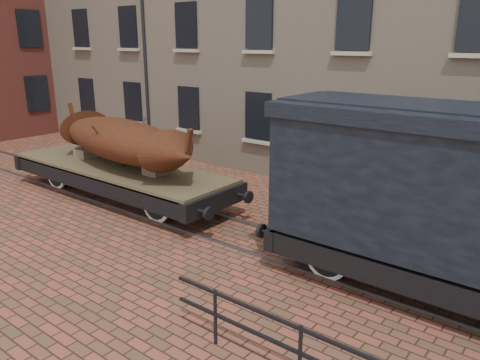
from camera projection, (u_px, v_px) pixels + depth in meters
The scene contains 5 objects.
ground at pixel (224, 230), 12.41m from camera, with size 90.00×90.00×0.00m, color brown.
rail_track at pixel (224, 229), 12.40m from camera, with size 30.00×1.52×0.06m.
flatcar_wagon at pixel (119, 172), 14.71m from camera, with size 9.12×2.47×1.38m.
iron_boat at pixel (122, 140), 14.25m from camera, with size 7.02×2.83×1.67m.
goods_van at pixel (446, 182), 8.58m from camera, with size 7.20×2.62×3.72m.
Camera 1 is at (7.43, -8.80, 4.83)m, focal length 35.00 mm.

